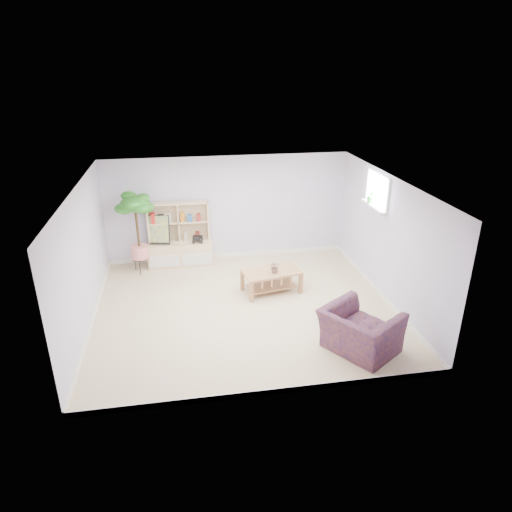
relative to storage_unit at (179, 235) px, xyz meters
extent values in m
cube|color=beige|center=(1.13, -2.24, -0.72)|extent=(5.50, 5.00, 0.01)
cube|color=white|center=(1.13, -2.24, 1.68)|extent=(5.50, 5.00, 0.01)
cube|color=silver|center=(1.13, 0.26, 0.48)|extent=(5.50, 0.01, 2.40)
cube|color=silver|center=(1.13, -4.74, 0.48)|extent=(5.50, 0.01, 2.40)
cube|color=silver|center=(-1.62, -2.24, 0.48)|extent=(0.01, 5.00, 2.40)
cube|color=silver|center=(3.88, -2.24, 0.48)|extent=(0.01, 5.00, 2.40)
cube|color=white|center=(3.80, -1.64, 0.96)|extent=(0.14, 1.00, 0.04)
imported|color=#1D7023|center=(1.82, -1.77, -0.14)|extent=(0.23, 0.20, 0.24)
imported|color=#161849|center=(2.75, -3.92, -0.31)|extent=(1.41, 1.45, 0.82)
imported|color=#21701C|center=(3.80, -1.45, 1.10)|extent=(0.16, 0.14, 0.26)
camera|label=1|loc=(0.08, -9.72, 3.57)|focal=32.00mm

